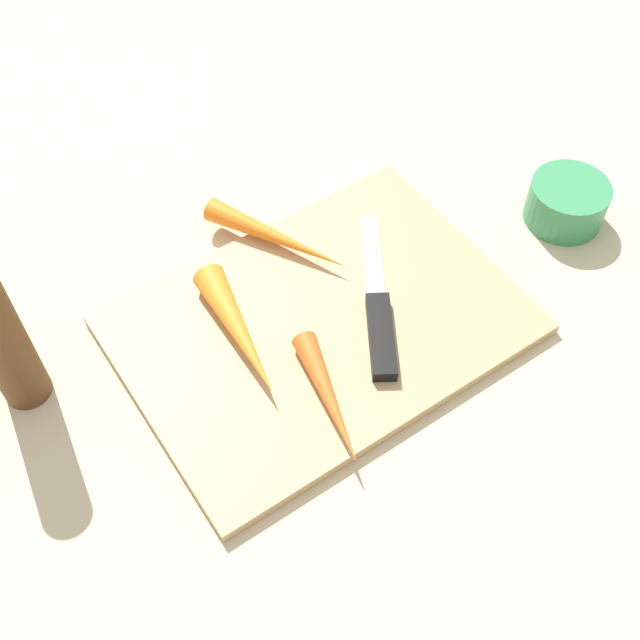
{
  "coord_description": "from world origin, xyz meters",
  "views": [
    {
      "loc": [
        0.25,
        0.36,
        0.6
      ],
      "look_at": [
        0.0,
        0.0,
        0.01
      ],
      "focal_mm": 44.41,
      "sensor_mm": 36.0,
      "label": 1
    }
  ],
  "objects_px": {
    "cutting_board": "(320,324)",
    "carrot_shortest": "(329,398)",
    "small_bowl": "(567,203)",
    "carrot_medium": "(239,331)",
    "carrot_longest": "(277,237)",
    "knife": "(380,325)"
  },
  "relations": [
    {
      "from": "carrot_longest",
      "to": "small_bowl",
      "type": "distance_m",
      "value": 0.3
    },
    {
      "from": "knife",
      "to": "small_bowl",
      "type": "bearing_deg",
      "value": -54.68
    },
    {
      "from": "carrot_shortest",
      "to": "carrot_longest",
      "type": "bearing_deg",
      "value": 175.4
    },
    {
      "from": "cutting_board",
      "to": "knife",
      "type": "relative_size",
      "value": 2.0
    },
    {
      "from": "carrot_longest",
      "to": "carrot_medium",
      "type": "bearing_deg",
      "value": -75.15
    },
    {
      "from": "cutting_board",
      "to": "carrot_longest",
      "type": "bearing_deg",
      "value": -99.55
    },
    {
      "from": "carrot_shortest",
      "to": "small_bowl",
      "type": "distance_m",
      "value": 0.34
    },
    {
      "from": "small_bowl",
      "to": "carrot_longest",
      "type": "bearing_deg",
      "value": -24.77
    },
    {
      "from": "knife",
      "to": "carrot_shortest",
      "type": "bearing_deg",
      "value": 147.86
    },
    {
      "from": "knife",
      "to": "carrot_medium",
      "type": "relative_size",
      "value": 1.24
    },
    {
      "from": "carrot_longest",
      "to": "knife",
      "type": "bearing_deg",
      "value": -17.05
    },
    {
      "from": "cutting_board",
      "to": "small_bowl",
      "type": "height_order",
      "value": "small_bowl"
    },
    {
      "from": "cutting_board",
      "to": "carrot_shortest",
      "type": "bearing_deg",
      "value": 60.56
    },
    {
      "from": "knife",
      "to": "carrot_medium",
      "type": "height_order",
      "value": "carrot_medium"
    },
    {
      "from": "carrot_longest",
      "to": "carrot_medium",
      "type": "xyz_separation_m",
      "value": [
        0.09,
        0.08,
        0.0
      ]
    },
    {
      "from": "small_bowl",
      "to": "carrot_shortest",
      "type": "bearing_deg",
      "value": 9.22
    },
    {
      "from": "knife",
      "to": "carrot_longest",
      "type": "relative_size",
      "value": 1.14
    },
    {
      "from": "carrot_longest",
      "to": "small_bowl",
      "type": "height_order",
      "value": "small_bowl"
    },
    {
      "from": "cutting_board",
      "to": "carrot_shortest",
      "type": "distance_m",
      "value": 0.09
    },
    {
      "from": "small_bowl",
      "to": "carrot_medium",
      "type": "bearing_deg",
      "value": -7.25
    },
    {
      "from": "carrot_shortest",
      "to": "small_bowl",
      "type": "xyz_separation_m",
      "value": [
        -0.33,
        -0.05,
        -0.0
      ]
    },
    {
      "from": "cutting_board",
      "to": "carrot_shortest",
      "type": "relative_size",
      "value": 2.77
    }
  ]
}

